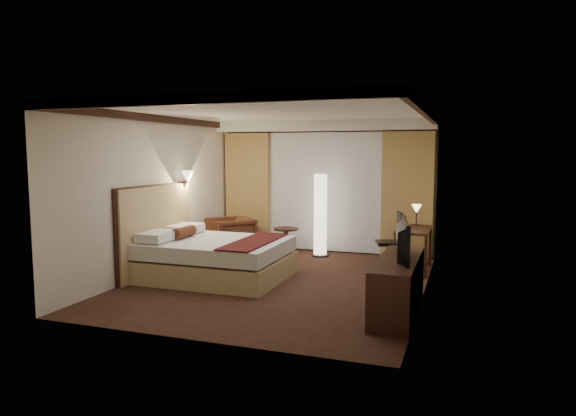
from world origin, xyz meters
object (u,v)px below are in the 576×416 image
(television, at_px, (397,235))
(floor_lamp, at_px, (320,215))
(dresser, at_px, (398,286))
(armchair, at_px, (230,235))
(side_table, at_px, (286,241))
(desk, at_px, (413,250))
(bed, at_px, (216,258))
(office_chair, at_px, (389,241))

(television, bearing_deg, floor_lamp, 21.37)
(floor_lamp, height_order, dresser, floor_lamp)
(dresser, bearing_deg, television, 180.00)
(armchair, xyz_separation_m, side_table, (1.04, 0.42, -0.15))
(armchair, bearing_deg, side_table, 63.94)
(armchair, height_order, floor_lamp, floor_lamp)
(side_table, xyz_separation_m, desk, (2.58, -0.59, 0.10))
(bed, bearing_deg, dresser, -16.06)
(floor_lamp, distance_m, television, 3.72)
(floor_lamp, relative_size, desk, 1.48)
(dresser, bearing_deg, floor_lamp, 121.29)
(side_table, xyz_separation_m, office_chair, (2.15, -0.64, 0.24))
(side_table, distance_m, office_chair, 2.26)
(armchair, bearing_deg, dresser, 5.88)
(dresser, height_order, television, television)
(bed, xyz_separation_m, desk, (3.02, 1.62, 0.05))
(desk, bearing_deg, armchair, 177.34)
(bed, distance_m, side_table, 2.25)
(side_table, xyz_separation_m, television, (2.60, -3.09, 0.75))
(bed, relative_size, floor_lamp, 1.36)
(desk, bearing_deg, office_chair, -173.30)
(bed, xyz_separation_m, dresser, (3.07, -0.88, 0.03))
(dresser, bearing_deg, side_table, 130.38)
(armchair, distance_m, television, 4.55)
(side_table, relative_size, office_chair, 0.53)
(armchair, relative_size, floor_lamp, 0.51)
(bed, xyz_separation_m, floor_lamp, (1.13, 2.30, 0.50))
(armchair, distance_m, dresser, 4.54)
(bed, distance_m, dresser, 3.19)
(bed, height_order, side_table, bed)
(desk, distance_m, office_chair, 0.45)
(side_table, height_order, desk, desk)
(desk, height_order, television, television)
(bed, xyz_separation_m, armchair, (-0.61, 1.79, 0.09))
(office_chair, bearing_deg, desk, -10.84)
(armchair, bearing_deg, desk, 39.24)
(bed, distance_m, office_chair, 3.03)
(office_chair, relative_size, dresser, 0.56)
(floor_lamp, xyz_separation_m, dresser, (1.94, -3.19, -0.47))
(floor_lamp, xyz_separation_m, desk, (1.89, -0.69, -0.45))
(floor_lamp, bearing_deg, dresser, -58.71)
(television, bearing_deg, armchair, 44.24)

